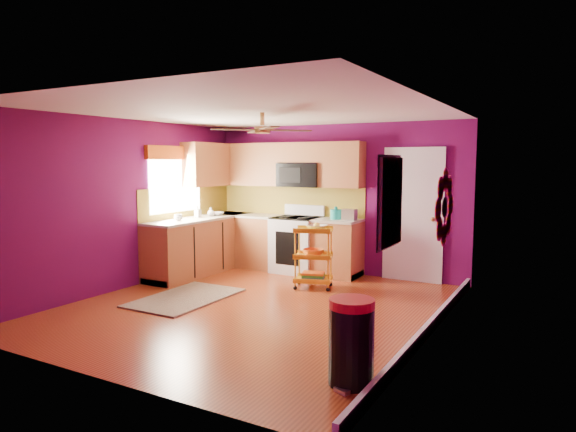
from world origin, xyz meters
The scene contains 18 objects.
ground centered at (0.00, 0.00, 0.00)m, with size 5.00×5.00×0.00m, color maroon.
room_envelope centered at (0.03, 0.00, 1.63)m, with size 4.54×5.04×2.52m.
lower_cabinets centered at (-1.35, 1.82, 0.43)m, with size 2.81×2.31×0.94m.
electric_range centered at (-0.55, 2.17, 0.48)m, with size 0.76×0.66×1.13m.
upper_cabinetry centered at (-1.24, 2.17, 1.80)m, with size 2.80×2.30×1.26m.
left_window centered at (-2.22, 1.05, 1.74)m, with size 0.08×1.35×1.08m.
panel_door centered at (1.35, 2.47, 1.02)m, with size 0.95×0.11×2.15m.
right_wall_art centered at (2.23, -0.34, 1.44)m, with size 0.04×2.74×1.04m.
ceiling_fan centered at (0.00, 0.20, 2.29)m, with size 1.01×1.01×0.26m.
shag_rug centered at (-1.07, -0.11, 0.01)m, with size 0.95×1.56×0.02m, color black.
rolling_cart centered at (0.21, 1.29, 0.51)m, with size 0.64×0.54×0.99m.
trash_can centered at (1.96, -1.54, 0.37)m, with size 0.50×0.50×0.74m.
teal_kettle centered at (0.15, 2.21, 1.02)m, with size 0.18×0.18×0.21m.
toaster centered at (0.40, 2.18, 1.03)m, with size 0.22×0.15×0.18m, color beige.
soap_bottle_a centered at (-1.99, 1.32, 1.04)m, with size 0.09×0.09×0.20m, color #EA3F72.
soap_bottle_b centered at (-1.93, 1.59, 1.02)m, with size 0.12×0.12×0.15m, color white.
counter_dish centered at (-1.91, 1.74, 0.97)m, with size 0.24×0.24×0.06m, color white.
counter_cup centered at (-1.95, 0.78, 0.99)m, with size 0.13×0.13×0.10m, color white.
Camera 1 is at (3.53, -5.44, 1.87)m, focal length 32.00 mm.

